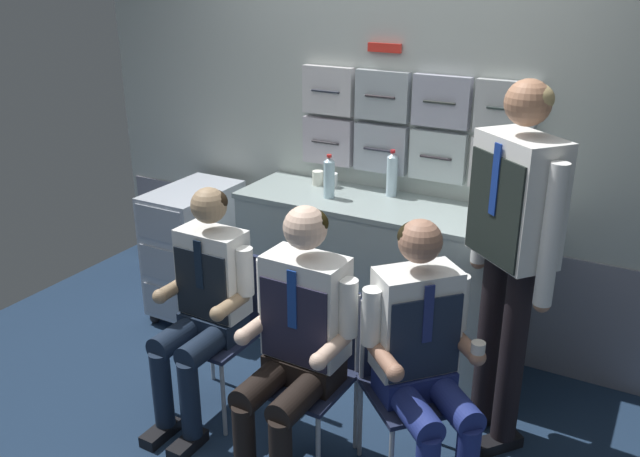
{
  "coord_description": "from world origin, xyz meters",
  "views": [
    {
      "loc": [
        1.53,
        -2.26,
        2.23
      ],
      "look_at": [
        0.03,
        0.45,
        1.01
      ],
      "focal_mm": 37.88,
      "sensor_mm": 36.0,
      "label": 1
    }
  ],
  "objects_px": {
    "service_trolley": "(195,248)",
    "folding_chair_by_counter": "(405,366)",
    "crew_member_by_counter": "(423,351)",
    "folding_chair_left": "(225,313)",
    "folding_chair_right": "(315,355)",
    "crew_member_right": "(296,334)",
    "crew_member_left": "(204,299)",
    "crew_member_standing": "(513,236)",
    "sparkling_bottle_green": "(392,174)",
    "paper_cup_blue": "(332,180)"
  },
  "relations": [
    {
      "from": "crew_member_right",
      "to": "sparkling_bottle_green",
      "type": "xyz_separation_m",
      "value": [
        -0.12,
        1.29,
        0.38
      ]
    },
    {
      "from": "folding_chair_left",
      "to": "folding_chair_right",
      "type": "xyz_separation_m",
      "value": [
        0.61,
        -0.12,
        0.0
      ]
    },
    {
      "from": "folding_chair_right",
      "to": "crew_member_standing",
      "type": "relative_size",
      "value": 0.47
    },
    {
      "from": "folding_chair_right",
      "to": "folding_chair_by_counter",
      "type": "bearing_deg",
      "value": 16.09
    },
    {
      "from": "crew_member_standing",
      "to": "crew_member_by_counter",
      "type": "bearing_deg",
      "value": -113.66
    },
    {
      "from": "crew_member_right",
      "to": "paper_cup_blue",
      "type": "height_order",
      "value": "crew_member_right"
    },
    {
      "from": "sparkling_bottle_green",
      "to": "paper_cup_blue",
      "type": "bearing_deg",
      "value": -176.82
    },
    {
      "from": "crew_member_left",
      "to": "folding_chair_by_counter",
      "type": "bearing_deg",
      "value": 8.68
    },
    {
      "from": "folding_chair_right",
      "to": "crew_member_right",
      "type": "distance_m",
      "value": 0.25
    },
    {
      "from": "crew_member_standing",
      "to": "service_trolley",
      "type": "bearing_deg",
      "value": 171.33
    },
    {
      "from": "service_trolley",
      "to": "sparkling_bottle_green",
      "type": "xyz_separation_m",
      "value": [
        1.26,
        0.31,
        0.61
      ]
    },
    {
      "from": "folding_chair_by_counter",
      "to": "sparkling_bottle_green",
      "type": "relative_size",
      "value": 3.04
    },
    {
      "from": "folding_chair_right",
      "to": "sparkling_bottle_green",
      "type": "relative_size",
      "value": 3.04
    },
    {
      "from": "crew_member_by_counter",
      "to": "service_trolley",
      "type": "bearing_deg",
      "value": 156.84
    },
    {
      "from": "crew_member_left",
      "to": "folding_chair_right",
      "type": "height_order",
      "value": "crew_member_left"
    },
    {
      "from": "folding_chair_by_counter",
      "to": "crew_member_by_counter",
      "type": "height_order",
      "value": "crew_member_by_counter"
    },
    {
      "from": "service_trolley",
      "to": "sparkling_bottle_green",
      "type": "distance_m",
      "value": 1.43
    },
    {
      "from": "sparkling_bottle_green",
      "to": "folding_chair_right",
      "type": "bearing_deg",
      "value": -83.99
    },
    {
      "from": "service_trolley",
      "to": "folding_chair_by_counter",
      "type": "relative_size",
      "value": 1.04
    },
    {
      "from": "folding_chair_left",
      "to": "sparkling_bottle_green",
      "type": "bearing_deg",
      "value": 63.87
    },
    {
      "from": "folding_chair_by_counter",
      "to": "paper_cup_blue",
      "type": "relative_size",
      "value": 9.85
    },
    {
      "from": "service_trolley",
      "to": "folding_chair_right",
      "type": "xyz_separation_m",
      "value": [
        1.38,
        -0.82,
        0.05
      ]
    },
    {
      "from": "crew_member_by_counter",
      "to": "sparkling_bottle_green",
      "type": "bearing_deg",
      "value": 119.88
    },
    {
      "from": "crew_member_left",
      "to": "crew_member_right",
      "type": "distance_m",
      "value": 0.62
    },
    {
      "from": "sparkling_bottle_green",
      "to": "crew_member_standing",
      "type": "bearing_deg",
      "value": -36.25
    },
    {
      "from": "folding_chair_left",
      "to": "crew_member_right",
      "type": "relative_size",
      "value": 0.66
    },
    {
      "from": "service_trolley",
      "to": "folding_chair_by_counter",
      "type": "height_order",
      "value": "service_trolley"
    },
    {
      "from": "folding_chair_by_counter",
      "to": "crew_member_right",
      "type": "bearing_deg",
      "value": -146.09
    },
    {
      "from": "service_trolley",
      "to": "crew_member_right",
      "type": "xyz_separation_m",
      "value": [
        1.38,
        -0.98,
        0.24
      ]
    },
    {
      "from": "folding_chair_by_counter",
      "to": "paper_cup_blue",
      "type": "bearing_deg",
      "value": 132.63
    },
    {
      "from": "folding_chair_by_counter",
      "to": "crew_member_standing",
      "type": "xyz_separation_m",
      "value": [
        0.33,
        0.38,
        0.57
      ]
    },
    {
      "from": "crew_member_left",
      "to": "paper_cup_blue",
      "type": "xyz_separation_m",
      "value": [
        0.11,
        1.15,
        0.32
      ]
    },
    {
      "from": "folding_chair_left",
      "to": "crew_member_standing",
      "type": "distance_m",
      "value": 1.51
    },
    {
      "from": "crew_member_right",
      "to": "service_trolley",
      "type": "bearing_deg",
      "value": 144.49
    },
    {
      "from": "folding_chair_right",
      "to": "crew_member_right",
      "type": "height_order",
      "value": "crew_member_right"
    },
    {
      "from": "crew_member_left",
      "to": "crew_member_by_counter",
      "type": "height_order",
      "value": "crew_member_by_counter"
    },
    {
      "from": "crew_member_standing",
      "to": "crew_member_right",
      "type": "bearing_deg",
      "value": -138.5
    },
    {
      "from": "folding_chair_right",
      "to": "crew_member_right",
      "type": "relative_size",
      "value": 0.66
    },
    {
      "from": "service_trolley",
      "to": "crew_member_left",
      "type": "distance_m",
      "value": 1.17
    },
    {
      "from": "folding_chair_right",
      "to": "paper_cup_blue",
      "type": "height_order",
      "value": "paper_cup_blue"
    },
    {
      "from": "folding_chair_left",
      "to": "crew_member_by_counter",
      "type": "distance_m",
      "value": 1.16
    },
    {
      "from": "folding_chair_by_counter",
      "to": "crew_member_by_counter",
      "type": "bearing_deg",
      "value": -42.64
    },
    {
      "from": "crew_member_by_counter",
      "to": "sparkling_bottle_green",
      "type": "distance_m",
      "value": 1.35
    },
    {
      "from": "service_trolley",
      "to": "folding_chair_by_counter",
      "type": "xyz_separation_m",
      "value": [
        1.79,
        -0.71,
        0.05
      ]
    },
    {
      "from": "service_trolley",
      "to": "folding_chair_left",
      "type": "bearing_deg",
      "value": -42.34
    },
    {
      "from": "service_trolley",
      "to": "folding_chair_right",
      "type": "relative_size",
      "value": 1.04
    },
    {
      "from": "paper_cup_blue",
      "to": "service_trolley",
      "type": "bearing_deg",
      "value": -161.93
    },
    {
      "from": "crew_member_right",
      "to": "sparkling_bottle_green",
      "type": "bearing_deg",
      "value": 95.12
    },
    {
      "from": "crew_member_standing",
      "to": "sparkling_bottle_green",
      "type": "xyz_separation_m",
      "value": [
        -0.86,
        0.63,
        -0.01
      ]
    },
    {
      "from": "folding_chair_right",
      "to": "sparkling_bottle_green",
      "type": "xyz_separation_m",
      "value": [
        -0.12,
        1.13,
        0.56
      ]
    }
  ]
}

